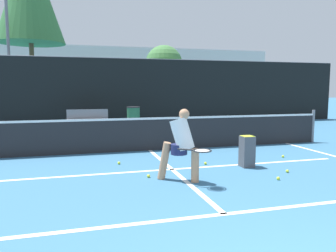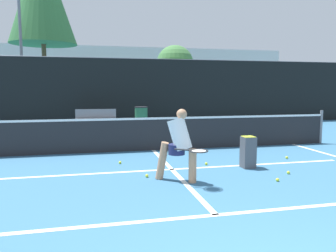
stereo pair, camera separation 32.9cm
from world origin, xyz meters
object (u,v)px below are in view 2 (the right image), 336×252
at_px(player_practicing, 179,143).
at_px(trash_bin, 141,117).
at_px(parked_car, 50,111).
at_px(ball_hopper, 248,151).
at_px(courtside_bench, 96,118).

height_order(player_practicing, trash_bin, player_practicing).
relative_size(player_practicing, parked_car, 0.35).
relative_size(player_practicing, trash_bin, 1.46).
height_order(ball_hopper, trash_bin, trash_bin).
xyz_separation_m(player_practicing, parked_car, (-3.81, 12.36, -0.15)).
xyz_separation_m(player_practicing, courtside_bench, (-1.48, 8.68, -0.27)).
bearing_deg(ball_hopper, parked_car, 115.64).
relative_size(player_practicing, courtside_bench, 0.79).
bearing_deg(player_practicing, parked_car, 141.31).
bearing_deg(parked_car, player_practicing, -72.86).
bearing_deg(trash_bin, player_practicing, -93.32).
distance_m(courtside_bench, trash_bin, 1.98).
bearing_deg(trash_bin, courtside_bench, 175.44).
distance_m(player_practicing, trash_bin, 8.54).
distance_m(ball_hopper, parked_car, 12.94).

